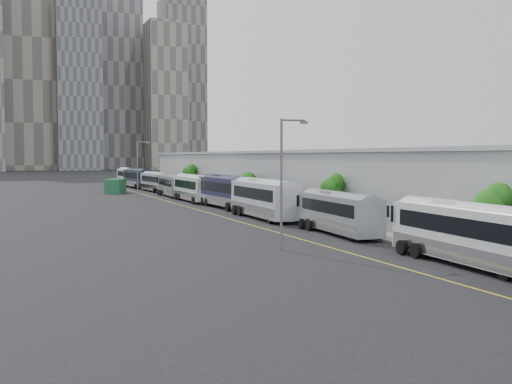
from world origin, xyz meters
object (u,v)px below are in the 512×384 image
bus_4 (264,202)px  shipping_container (116,186)px  bus_2 (467,239)px  bus_9 (137,180)px  suv (112,185)px  bus_6 (193,190)px  street_lamp_far (139,165)px  bus_7 (172,187)px  street_lamp_near (284,175)px  bus_5 (225,194)px  bus_3 (338,216)px  bus_8 (156,183)px  bus_10 (129,178)px

bus_4 → shipping_container: 53.16m
bus_2 → bus_4: (-0.67, 30.77, 0.15)m
bus_9 → suv: 5.17m
bus_6 → street_lamp_far: street_lamp_far is taller
bus_7 → suv: bearing=102.3°
suv → street_lamp_near: bearing=-70.2°
street_lamp_near → street_lamp_far: (1.39, 60.33, -0.12)m
bus_5 → bus_9: size_ratio=1.03×
bus_3 → suv: bearing=98.1°
bus_7 → bus_2: bearing=-86.7°
bus_6 → street_lamp_far: (-5.46, 12.34, 3.49)m
bus_4 → street_lamp_far: street_lamp_far is taller
bus_8 → street_lamp_far: (-5.87, -14.87, 3.58)m
bus_7 → street_lamp_far: street_lamp_far is taller
bus_4 → bus_10: (0.67, 84.52, -0.10)m
bus_7 → bus_9: (-0.05, 29.63, 0.18)m
bus_5 → bus_10: bearing=88.8°
bus_6 → street_lamp_far: 13.93m
bus_2 → bus_6: bearing=94.0°
bus_3 → bus_4: size_ratio=0.86×
street_lamp_near → suv: (1.68, 90.55, -4.50)m
bus_3 → bus_9: 83.60m
bus_10 → shipping_container: 32.79m
bus_3 → bus_4: bearing=97.2°
bus_3 → shipping_container: bearing=100.7°
bus_3 → bus_5: bus_5 is taller
bus_5 → street_lamp_far: size_ratio=1.60×
street_lamp_near → shipping_container: 73.88m
bus_2 → bus_5: 45.51m
bus_5 → street_lamp_far: (-6.24, 24.50, 3.37)m
bus_10 → street_lamp_near: bearing=-96.8°
bus_2 → shipping_container: (-7.80, 83.45, -0.34)m
bus_2 → shipping_container: bus_2 is taller
bus_6 → bus_8: bearing=89.2°
bus_4 → street_lamp_far: 39.77m
bus_2 → bus_8: 84.88m
shipping_container → suv: size_ratio=1.15×
bus_3 → bus_10: size_ratio=0.92×
bus_6 → bus_4: bearing=-89.7°
bus_4 → bus_6: bearing=92.1°
bus_5 → shipping_container: bearing=100.4°
bus_2 → bus_8: size_ratio=1.03×
bus_7 → bus_9: bus_9 is taller
bus_6 → bus_10: bearing=89.3°
street_lamp_far → bus_6: bearing=-66.1°
bus_6 → bus_7: 12.51m
street_lamp_far → bus_3: bearing=-83.2°
street_lamp_far → shipping_container: size_ratio=1.47×
bus_2 → bus_3: 16.21m
suv → shipping_container: bearing=-75.5°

